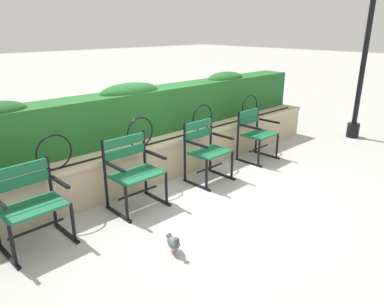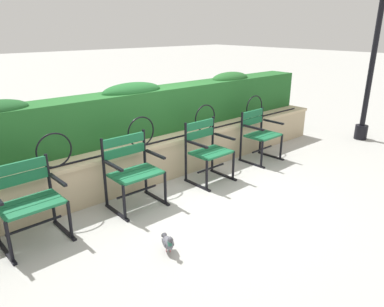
{
  "view_description": "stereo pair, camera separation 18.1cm",
  "coord_description": "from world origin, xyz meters",
  "views": [
    {
      "loc": [
        -3.03,
        -3.14,
        2.13
      ],
      "look_at": [
        0.0,
        0.08,
        0.55
      ],
      "focal_mm": 33.44,
      "sensor_mm": 36.0,
      "label": 1
    },
    {
      "loc": [
        -2.9,
        -3.26,
        2.13
      ],
      "look_at": [
        0.0,
        0.08,
        0.55
      ],
      "focal_mm": 33.44,
      "sensor_mm": 36.0,
      "label": 2
    }
  ],
  "objects": [
    {
      "name": "ground_plane",
      "position": [
        0.0,
        0.0,
        0.0
      ],
      "size": [
        60.0,
        60.0,
        0.0
      ],
      "primitive_type": "plane",
      "color": "#ADADA8"
    },
    {
      "name": "stone_wall",
      "position": [
        0.0,
        0.76,
        0.29
      ],
      "size": [
        6.94,
        0.41,
        0.58
      ],
      "color": "tan",
      "rests_on": "ground"
    },
    {
      "name": "iron_arch_fence",
      "position": [
        -0.32,
        0.68,
        0.76
      ],
      "size": [
        6.41,
        0.02,
        0.42
      ],
      "color": "black",
      "rests_on": "stone_wall"
    },
    {
      "name": "hedge_row",
      "position": [
        0.0,
        1.17,
        0.95
      ],
      "size": [
        6.8,
        0.49,
        0.79
      ],
      "color": "#236028",
      "rests_on": "stone_wall"
    },
    {
      "name": "park_chair_leftmost",
      "position": [
        -2.02,
        0.3,
        0.46
      ],
      "size": [
        0.65,
        0.54,
        0.84
      ],
      "color": "#19663D",
      "rests_on": "ground"
    },
    {
      "name": "park_chair_centre_left",
      "position": [
        -0.79,
        0.29,
        0.47
      ],
      "size": [
        0.63,
        0.52,
        0.89
      ],
      "color": "#19663D",
      "rests_on": "ground"
    },
    {
      "name": "park_chair_centre_right",
      "position": [
        0.44,
        0.25,
        0.46
      ],
      "size": [
        0.59,
        0.53,
        0.87
      ],
      "color": "#19663D",
      "rests_on": "ground"
    },
    {
      "name": "park_chair_rightmost",
      "position": [
        1.67,
        0.3,
        0.45
      ],
      "size": [
        0.59,
        0.54,
        0.83
      ],
      "color": "#19663D",
      "rests_on": "ground"
    },
    {
      "name": "pigeon_near_chairs",
      "position": [
        -1.09,
        -0.81,
        0.11
      ],
      "size": [
        0.17,
        0.28,
        0.22
      ],
      "color": "#5B5B66",
      "rests_on": "ground"
    },
    {
      "name": "lamppost",
      "position": [
        4.14,
        -0.29,
        1.73
      ],
      "size": [
        0.28,
        0.28,
        3.33
      ],
      "color": "black",
      "rests_on": "ground"
    }
  ]
}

